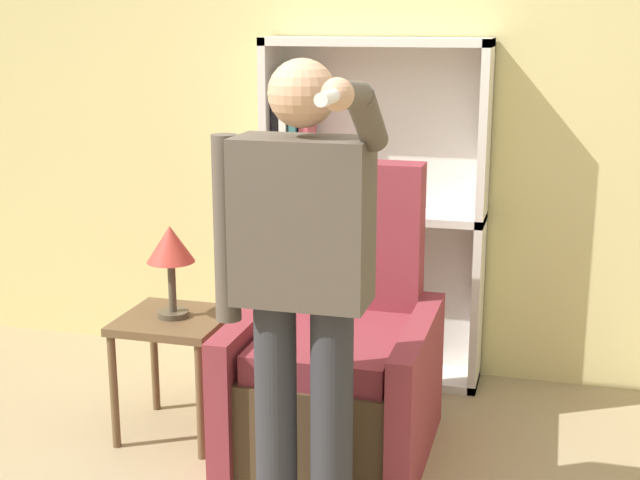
# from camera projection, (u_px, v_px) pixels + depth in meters

# --- Properties ---
(wall_back) EXTENTS (8.00, 0.06, 2.80)m
(wall_back) POSITION_uv_depth(u_px,v_px,m) (385.00, 104.00, 4.51)
(wall_back) COLOR #DBCC84
(wall_back) RESTS_ON ground_plane
(bookcase) EXTENTS (1.11, 0.28, 1.73)m
(bookcase) POSITION_uv_depth(u_px,v_px,m) (351.00, 218.00, 4.53)
(bookcase) COLOR silver
(bookcase) RESTS_ON ground_plane
(armchair) EXTENTS (0.81, 0.90, 1.21)m
(armchair) POSITION_uv_depth(u_px,v_px,m) (338.00, 366.00, 3.83)
(armchair) COLOR #4C3823
(armchair) RESTS_ON ground_plane
(person_standing) EXTENTS (0.60, 0.78, 1.70)m
(person_standing) POSITION_uv_depth(u_px,v_px,m) (301.00, 274.00, 3.01)
(person_standing) COLOR #2D2D33
(person_standing) RESTS_ON ground_plane
(side_table) EXTENTS (0.46, 0.46, 0.55)m
(side_table) POSITION_uv_depth(u_px,v_px,m) (174.00, 336.00, 3.92)
(side_table) COLOR brown
(side_table) RESTS_ON ground_plane
(table_lamp) EXTENTS (0.21, 0.21, 0.41)m
(table_lamp) POSITION_uv_depth(u_px,v_px,m) (171.00, 250.00, 3.83)
(table_lamp) COLOR #4C4233
(table_lamp) RESTS_ON side_table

